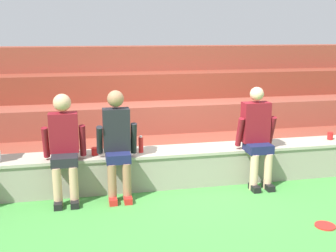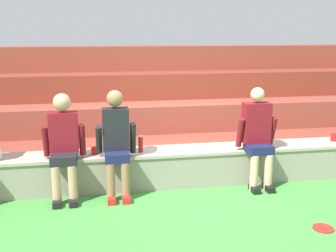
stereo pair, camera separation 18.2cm
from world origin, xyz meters
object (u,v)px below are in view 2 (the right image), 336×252
plastic_cup_left_end (95,151)px  plastic_cup_right_end (333,137)px  frisbee (323,228)px  person_right_of_center (258,135)px  person_left_of_center (64,143)px  water_bottle_near_left (141,144)px  person_center (116,141)px

plastic_cup_left_end → plastic_cup_right_end: (3.58, 0.06, 0.01)m
plastic_cup_right_end → frisbee: 2.09m
person_right_of_center → person_left_of_center: bearing=179.3°
person_right_of_center → water_bottle_near_left: bearing=171.8°
water_bottle_near_left → plastic_cup_right_end: size_ratio=2.09×
person_right_of_center → plastic_cup_left_end: size_ratio=13.84×
person_right_of_center → frisbee: 1.58m
person_right_of_center → water_bottle_near_left: (-1.60, 0.23, -0.12)m
water_bottle_near_left → person_left_of_center: bearing=-168.9°
frisbee → plastic_cup_left_end: bearing=146.7°
person_right_of_center → plastic_cup_left_end: (-2.23, 0.24, -0.18)m
person_left_of_center → water_bottle_near_left: (1.01, 0.20, -0.12)m
plastic_cup_right_end → frisbee: (-1.12, -1.68, -0.56)m
person_center → frisbee: bearing=-32.0°
person_center → person_right_of_center: size_ratio=1.01×
plastic_cup_right_end → water_bottle_near_left: bearing=-178.6°
plastic_cup_right_end → person_left_of_center: bearing=-176.1°
plastic_cup_left_end → person_right_of_center: bearing=-6.1°
person_right_of_center → plastic_cup_right_end: person_right_of_center is taller
person_center → water_bottle_near_left: size_ratio=5.95×
person_center → plastic_cup_left_end: size_ratio=13.96×
water_bottle_near_left → plastic_cup_left_end: bearing=179.3°
person_right_of_center → water_bottle_near_left: person_right_of_center is taller
plastic_cup_right_end → frisbee: plastic_cup_right_end is taller
person_right_of_center → person_center: bearing=-179.6°
person_center → person_right_of_center: person_center is taller
water_bottle_near_left → frisbee: (1.84, -1.61, -0.61)m
plastic_cup_left_end → frisbee: plastic_cup_left_end is taller
person_left_of_center → person_center: 0.67m
water_bottle_near_left → plastic_cup_right_end: bearing=1.4°
person_center → water_bottle_near_left: 0.44m
person_center → water_bottle_near_left: (0.34, 0.24, -0.13)m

